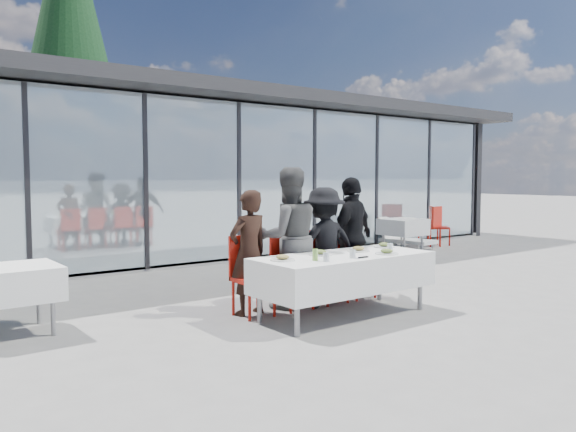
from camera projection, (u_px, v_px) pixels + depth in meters
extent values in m
plane|color=gray|center=(337.00, 306.00, 7.37)|extent=(90.00, 90.00, 0.00)
cube|color=gray|center=(190.00, 239.00, 14.92)|extent=(14.00, 8.00, 0.10)
cube|color=black|center=(132.00, 180.00, 17.90)|extent=(14.00, 0.20, 3.20)
cube|color=black|center=(372.00, 180.00, 18.99)|extent=(0.20, 8.00, 3.20)
cube|color=silver|center=(278.00, 181.00, 11.66)|extent=(13.60, 0.06, 3.10)
cube|color=#2D2D30|center=(195.00, 113.00, 14.37)|extent=(14.80, 8.80, 0.24)
cube|color=#262628|center=(27.00, 183.00, 8.72)|extent=(0.08, 0.10, 3.10)
cube|color=#262628|center=(145.00, 182.00, 9.90)|extent=(0.08, 0.10, 3.10)
cube|color=#262628|center=(238.00, 182.00, 11.08)|extent=(0.08, 0.10, 3.10)
cube|color=#262628|center=(314.00, 181.00, 12.25)|extent=(0.08, 0.10, 3.10)
cube|color=#262628|center=(376.00, 181.00, 13.43)|extent=(0.08, 0.10, 3.10)
cube|color=#262628|center=(428.00, 180.00, 14.61)|extent=(0.08, 0.10, 3.10)
cube|color=#262628|center=(472.00, 180.00, 15.79)|extent=(0.08, 0.10, 3.10)
cube|color=red|center=(118.00, 234.00, 12.19)|extent=(0.45, 0.45, 0.90)
cube|color=red|center=(171.00, 229.00, 13.49)|extent=(0.45, 0.45, 0.90)
cube|color=red|center=(268.00, 225.00, 14.61)|extent=(0.45, 0.45, 0.90)
cube|color=red|center=(310.00, 219.00, 16.38)|extent=(0.45, 0.45, 0.90)
cube|color=#193A12|center=(18.00, 168.00, 30.62)|extent=(6.50, 2.00, 4.40)
cube|color=#193A12|center=(155.00, 169.00, 35.47)|extent=(6.50, 2.00, 4.40)
cube|color=#193A12|center=(259.00, 170.00, 40.31)|extent=(6.50, 2.00, 4.40)
cube|color=#193A12|center=(341.00, 171.00, 45.16)|extent=(6.50, 2.00, 4.40)
cube|color=white|center=(344.00, 272.00, 6.80)|extent=(2.26, 0.96, 0.42)
cylinder|color=gray|center=(297.00, 303.00, 5.93)|extent=(0.06, 0.06, 0.71)
cylinder|color=gray|center=(420.00, 282.00, 7.14)|extent=(0.06, 0.06, 0.71)
cylinder|color=gray|center=(260.00, 293.00, 6.48)|extent=(0.06, 0.06, 0.71)
cylinder|color=gray|center=(380.00, 274.00, 7.69)|extent=(0.06, 0.06, 0.71)
imported|color=black|center=(249.00, 253.00, 6.86)|extent=(0.62, 0.62, 1.53)
cube|color=red|center=(254.00, 279.00, 6.80)|extent=(0.44, 0.44, 0.05)
cube|color=red|center=(245.00, 257.00, 6.94)|extent=(0.44, 0.04, 0.55)
cylinder|color=red|center=(250.00, 303.00, 6.56)|extent=(0.04, 0.04, 0.43)
cylinder|color=red|center=(274.00, 299.00, 6.78)|extent=(0.04, 0.04, 0.43)
cylinder|color=red|center=(233.00, 298.00, 6.85)|extent=(0.04, 0.04, 0.43)
cylinder|color=red|center=(258.00, 294.00, 7.07)|extent=(0.04, 0.04, 0.43)
imported|color=#525252|center=(288.00, 238.00, 7.22)|extent=(1.12, 1.12, 1.81)
cube|color=red|center=(293.00, 274.00, 7.17)|extent=(0.44, 0.44, 0.05)
cube|color=red|center=(284.00, 253.00, 7.31)|extent=(0.44, 0.04, 0.55)
cylinder|color=red|center=(291.00, 296.00, 6.93)|extent=(0.04, 0.04, 0.43)
cylinder|color=red|center=(313.00, 293.00, 7.15)|extent=(0.04, 0.04, 0.43)
cylinder|color=red|center=(274.00, 292.00, 7.22)|extent=(0.04, 0.04, 0.43)
cylinder|color=red|center=(296.00, 288.00, 7.44)|extent=(0.04, 0.04, 0.43)
imported|color=black|center=(324.00, 245.00, 7.60)|extent=(1.16, 1.16, 1.55)
cube|color=red|center=(329.00, 269.00, 7.54)|extent=(0.44, 0.44, 0.05)
cube|color=red|center=(319.00, 249.00, 7.68)|extent=(0.44, 0.04, 0.55)
cylinder|color=red|center=(328.00, 290.00, 7.30)|extent=(0.04, 0.04, 0.43)
cylinder|color=red|center=(348.00, 287.00, 7.52)|extent=(0.04, 0.04, 0.43)
cylinder|color=red|center=(310.00, 286.00, 7.59)|extent=(0.04, 0.04, 0.43)
cylinder|color=red|center=(330.00, 283.00, 7.80)|extent=(0.04, 0.04, 0.43)
imported|color=black|center=(352.00, 237.00, 7.91)|extent=(1.25, 1.25, 1.69)
cube|color=red|center=(357.00, 266.00, 7.86)|extent=(0.44, 0.44, 0.05)
cube|color=red|center=(347.00, 246.00, 8.00)|extent=(0.44, 0.04, 0.55)
cylinder|color=red|center=(357.00, 286.00, 7.62)|extent=(0.04, 0.04, 0.43)
cylinder|color=red|center=(375.00, 283.00, 7.84)|extent=(0.04, 0.04, 0.43)
cylinder|color=red|center=(339.00, 282.00, 7.91)|extent=(0.04, 0.04, 0.43)
cylinder|color=red|center=(357.00, 279.00, 8.12)|extent=(0.04, 0.04, 0.43)
cylinder|color=white|center=(283.00, 260.00, 6.32)|extent=(0.28, 0.28, 0.01)
ellipsoid|color=#B48448|center=(283.00, 257.00, 6.32)|extent=(0.15, 0.15, 0.05)
cylinder|color=white|center=(320.00, 255.00, 6.75)|extent=(0.28, 0.28, 0.01)
ellipsoid|color=#335D23|center=(320.00, 252.00, 6.75)|extent=(0.15, 0.15, 0.05)
cylinder|color=white|center=(358.00, 251.00, 7.08)|extent=(0.28, 0.28, 0.01)
ellipsoid|color=#B48448|center=(358.00, 248.00, 7.08)|extent=(0.15, 0.15, 0.05)
cylinder|color=white|center=(384.00, 247.00, 7.49)|extent=(0.28, 0.28, 0.01)
ellipsoid|color=#335D23|center=(384.00, 244.00, 7.49)|extent=(0.15, 0.15, 0.05)
cylinder|color=white|center=(387.00, 254.00, 6.84)|extent=(0.28, 0.28, 0.01)
ellipsoid|color=#335D23|center=(387.00, 251.00, 6.83)|extent=(0.15, 0.15, 0.05)
cylinder|color=#84BC4E|center=(315.00, 255.00, 6.31)|extent=(0.06, 0.06, 0.13)
cylinder|color=silver|center=(353.00, 254.00, 6.49)|extent=(0.07, 0.07, 0.10)
cylinder|color=silver|center=(390.00, 247.00, 7.12)|extent=(0.07, 0.07, 0.10)
cylinder|color=silver|center=(326.00, 257.00, 6.24)|extent=(0.07, 0.07, 0.10)
cube|color=black|center=(363.00, 257.00, 6.53)|extent=(0.14, 0.03, 0.01)
cube|color=white|center=(15.00, 283.00, 6.00)|extent=(0.86, 0.86, 0.36)
cylinder|color=gray|center=(53.00, 302.00, 5.96)|extent=(0.05, 0.05, 0.72)
cylinder|color=gray|center=(38.00, 293.00, 6.44)|extent=(0.05, 0.05, 0.72)
cube|color=white|center=(403.00, 227.00, 12.71)|extent=(0.86, 0.86, 0.36)
cylinder|color=gray|center=(404.00, 238.00, 12.30)|extent=(0.05, 0.05, 0.72)
cylinder|color=gray|center=(422.00, 236.00, 12.66)|extent=(0.05, 0.05, 0.72)
cylinder|color=gray|center=(384.00, 235.00, 12.78)|extent=(0.05, 0.05, 0.72)
cylinder|color=gray|center=(402.00, 234.00, 13.14)|extent=(0.05, 0.05, 0.72)
cube|color=red|center=(439.00, 228.00, 13.76)|extent=(0.62, 0.62, 0.05)
cube|color=red|center=(431.00, 217.00, 13.76)|extent=(0.33, 0.35, 0.55)
cylinder|color=red|center=(440.00, 238.00, 13.53)|extent=(0.04, 0.04, 0.43)
cylinder|color=red|center=(450.00, 237.00, 13.74)|extent=(0.04, 0.04, 0.43)
cylinder|color=red|center=(428.00, 237.00, 13.81)|extent=(0.04, 0.04, 0.43)
cylinder|color=red|center=(438.00, 236.00, 14.03)|extent=(0.04, 0.04, 0.43)
cube|color=red|center=(429.00, 227.00, 13.79)|extent=(0.51, 0.51, 0.05)
cube|color=red|center=(437.00, 218.00, 13.64)|extent=(0.44, 0.12, 0.55)
cylinder|color=red|center=(430.00, 238.00, 13.55)|extent=(0.04, 0.04, 0.43)
cylinder|color=red|center=(440.00, 237.00, 13.77)|extent=(0.04, 0.04, 0.43)
cylinder|color=red|center=(419.00, 237.00, 13.84)|extent=(0.04, 0.04, 0.43)
cylinder|color=red|center=(428.00, 236.00, 14.06)|extent=(0.04, 0.04, 0.43)
cube|color=white|center=(408.00, 241.00, 13.30)|extent=(0.73, 1.36, 0.08)
cube|color=white|center=(389.00, 228.00, 13.68)|extent=(0.62, 0.32, 0.54)
cylinder|color=white|center=(419.00, 248.00, 12.72)|extent=(0.04, 0.04, 0.14)
cylinder|color=white|center=(433.00, 247.00, 13.02)|extent=(0.04, 0.04, 0.14)
cylinder|color=white|center=(383.00, 244.00, 13.59)|extent=(0.04, 0.04, 0.14)
cylinder|color=white|center=(397.00, 242.00, 13.89)|extent=(0.04, 0.04, 0.14)
cylinder|color=#382316|center=(74.00, 199.00, 17.91)|extent=(0.44, 0.44, 2.00)
cone|color=black|center=(69.00, 39.00, 17.56)|extent=(4.00, 4.00, 9.00)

